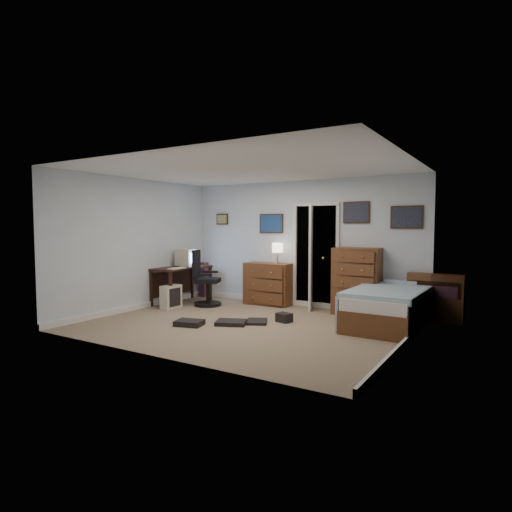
% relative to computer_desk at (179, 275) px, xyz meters
% --- Properties ---
extents(floor, '(5.00, 4.00, 0.02)m').
position_rel_computer_desk_xyz_m(floor, '(2.29, -0.96, -0.59)').
color(floor, gray).
rests_on(floor, ground).
extents(computer_desk, '(0.62, 1.31, 0.75)m').
position_rel_computer_desk_xyz_m(computer_desk, '(0.00, 0.00, 0.00)').
color(computer_desk, '#331A11').
rests_on(computer_desk, floor).
extents(crt_monitor, '(0.40, 0.37, 0.36)m').
position_rel_computer_desk_xyz_m(crt_monitor, '(0.11, 0.15, 0.36)').
color(crt_monitor, beige).
rests_on(crt_monitor, computer_desk).
extents(keyboard, '(0.16, 0.40, 0.02)m').
position_rel_computer_desk_xyz_m(keyboard, '(0.27, -0.35, 0.19)').
color(keyboard, beige).
rests_on(keyboard, computer_desk).
extents(pc_tower, '(0.21, 0.42, 0.45)m').
position_rel_computer_desk_xyz_m(pc_tower, '(0.29, -0.55, -0.35)').
color(pc_tower, beige).
rests_on(pc_tower, floor).
extents(office_chair, '(0.71, 0.71, 1.12)m').
position_rel_computer_desk_xyz_m(office_chair, '(0.67, 0.02, -0.15)').
color(office_chair, black).
rests_on(office_chair, floor).
extents(media_stack, '(0.16, 0.16, 0.78)m').
position_rel_computer_desk_xyz_m(media_stack, '(-0.03, 0.87, -0.19)').
color(media_stack, maroon).
rests_on(media_stack, floor).
extents(low_dresser, '(0.98, 0.53, 0.85)m').
position_rel_computer_desk_xyz_m(low_dresser, '(1.70, 0.81, -0.16)').
color(low_dresser, brown).
rests_on(low_dresser, floor).
extents(table_lamp, '(0.22, 0.22, 0.41)m').
position_rel_computer_desk_xyz_m(table_lamp, '(1.90, 0.81, 0.57)').
color(table_lamp, gold).
rests_on(table_lamp, low_dresser).
extents(doorway, '(0.96, 1.12, 2.05)m').
position_rel_computer_desk_xyz_m(doorway, '(2.64, 1.31, 0.42)').
color(doorway, black).
rests_on(doorway, floor).
extents(tall_dresser, '(0.85, 0.53, 1.21)m').
position_rel_computer_desk_xyz_m(tall_dresser, '(3.55, 0.79, 0.02)').
color(tall_dresser, brown).
rests_on(tall_dresser, floor).
extents(headboard_bookcase, '(0.89, 0.24, 0.80)m').
position_rel_computer_desk_xyz_m(headboard_bookcase, '(4.85, 0.90, -0.16)').
color(headboard_bookcase, brown).
rests_on(headboard_bookcase, floor).
extents(bed, '(1.12, 2.04, 0.66)m').
position_rel_computer_desk_xyz_m(bed, '(4.27, 0.22, -0.27)').
color(bed, brown).
rests_on(bed, floor).
extents(wall_posters, '(4.38, 0.04, 0.60)m').
position_rel_computer_desk_xyz_m(wall_posters, '(2.86, 1.01, 1.17)').
color(wall_posters, '#331E11').
rests_on(wall_posters, floor).
extents(floor_clutter, '(1.57, 1.36, 0.15)m').
position_rel_computer_desk_xyz_m(floor_clutter, '(2.07, -1.04, -0.54)').
color(floor_clutter, black).
rests_on(floor_clutter, floor).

